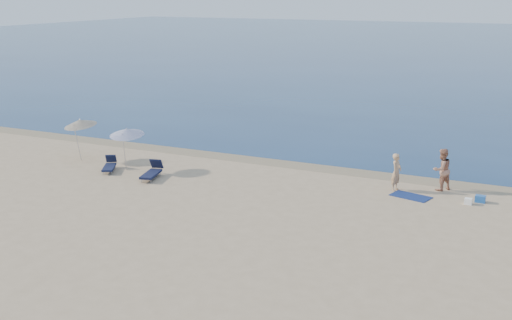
% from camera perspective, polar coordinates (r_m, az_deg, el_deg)
% --- Properties ---
extents(sea, '(240.00, 160.00, 0.01)m').
position_cam_1_polar(sea, '(111.78, 20.33, 9.39)').
color(sea, '#0D2850').
rests_on(sea, ground).
extents(wet_sand_strip, '(240.00, 1.60, 0.00)m').
position_cam_1_polar(wet_sand_strip, '(33.19, 6.84, -0.82)').
color(wet_sand_strip, '#847254').
rests_on(wet_sand_strip, ground).
extents(person_left, '(0.52, 0.70, 1.74)m').
position_cam_1_polar(person_left, '(29.98, 12.37, -1.06)').
color(person_left, tan).
rests_on(person_left, ground).
extents(person_right, '(1.17, 1.21, 1.96)m').
position_cam_1_polar(person_right, '(30.52, 16.18, -0.82)').
color(person_right, '#AF765C').
rests_on(person_right, ground).
extents(beach_towel, '(1.90, 1.36, 0.03)m').
position_cam_1_polar(beach_towel, '(29.46, 13.59, -3.16)').
color(beach_towel, '#101F52').
rests_on(beach_towel, ground).
extents(white_bag, '(0.31, 0.27, 0.27)m').
position_cam_1_polar(white_bag, '(29.07, 18.35, -3.51)').
color(white_bag, white).
rests_on(white_bag, ground).
extents(blue_cooler, '(0.44, 0.32, 0.31)m').
position_cam_1_polar(blue_cooler, '(29.51, 19.31, -3.28)').
color(blue_cooler, '#1F58A9').
rests_on(blue_cooler, ground).
extents(umbrella_near, '(2.06, 2.08, 2.29)m').
position_cam_1_polar(umbrella_near, '(33.09, -11.42, 2.45)').
color(umbrella_near, silver).
rests_on(umbrella_near, ground).
extents(umbrella_far, '(2.30, 2.32, 2.37)m').
position_cam_1_polar(umbrella_far, '(35.72, -15.38, 3.22)').
color(umbrella_far, silver).
rests_on(umbrella_far, ground).
extents(lounger_left, '(1.25, 1.68, 0.72)m').
position_cam_1_polar(lounger_left, '(33.50, -12.90, -0.49)').
color(lounger_left, '#141B39').
rests_on(lounger_left, ground).
extents(lounger_right, '(1.02, 1.93, 0.81)m').
position_cam_1_polar(lounger_right, '(31.77, -9.24, -1.08)').
color(lounger_right, '#131835').
rests_on(lounger_right, ground).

